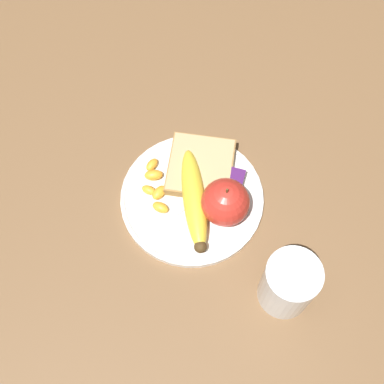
{
  "coord_description": "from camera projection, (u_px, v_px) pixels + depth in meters",
  "views": [
    {
      "loc": [
        0.37,
        0.1,
        0.85
      ],
      "look_at": [
        0.0,
        0.0,
        0.03
      ],
      "focal_mm": 50.0,
      "sensor_mm": 36.0,
      "label": 1
    }
  ],
  "objects": [
    {
      "name": "orange_segment_4",
      "position": [
        159.0,
        193.0,
        0.91
      ],
      "size": [
        0.03,
        0.03,
        0.02
      ],
      "color": "#F9A32D",
      "rests_on": "plate"
    },
    {
      "name": "jam_packet",
      "position": [
        232.0,
        182.0,
        0.92
      ],
      "size": [
        0.05,
        0.04,
        0.02
      ],
      "color": "white",
      "rests_on": "plate"
    },
    {
      "name": "banana",
      "position": [
        194.0,
        200.0,
        0.89
      ],
      "size": [
        0.19,
        0.11,
        0.04
      ],
      "color": "yellow",
      "rests_on": "plate"
    },
    {
      "name": "orange_segment_1",
      "position": [
        182.0,
        176.0,
        0.92
      ],
      "size": [
        0.04,
        0.04,
        0.02
      ],
      "color": "#F9A32D",
      "rests_on": "plate"
    },
    {
      "name": "orange_segment_2",
      "position": [
        154.0,
        175.0,
        0.92
      ],
      "size": [
        0.03,
        0.04,
        0.02
      ],
      "color": "#F9A32D",
      "rests_on": "plate"
    },
    {
      "name": "orange_segment_5",
      "position": [
        152.0,
        165.0,
        0.94
      ],
      "size": [
        0.03,
        0.02,
        0.01
      ],
      "color": "#F9A32D",
      "rests_on": "plate"
    },
    {
      "name": "orange_segment_6",
      "position": [
        174.0,
        180.0,
        0.92
      ],
      "size": [
        0.03,
        0.03,
        0.02
      ],
      "color": "#F9A32D",
      "rests_on": "plate"
    },
    {
      "name": "plate",
      "position": [
        192.0,
        198.0,
        0.92
      ],
      "size": [
        0.25,
        0.25,
        0.01
      ],
      "color": "white",
      "rests_on": "ground_plane"
    },
    {
      "name": "bread_slice",
      "position": [
        201.0,
        167.0,
        0.93
      ],
      "size": [
        0.13,
        0.13,
        0.02
      ],
      "color": "olive",
      "rests_on": "plate"
    },
    {
      "name": "ground_plane",
      "position": [
        192.0,
        200.0,
        0.93
      ],
      "size": [
        3.0,
        3.0,
        0.0
      ],
      "primitive_type": "plane",
      "color": "brown"
    },
    {
      "name": "fork",
      "position": [
        193.0,
        199.0,
        0.91
      ],
      "size": [
        0.17,
        0.11,
        0.0
      ],
      "rotation": [
        0.0,
        0.0,
        8.87
      ],
      "color": "silver",
      "rests_on": "plate"
    },
    {
      "name": "orange_segment_0",
      "position": [
        149.0,
        190.0,
        0.91
      ],
      "size": [
        0.02,
        0.03,
        0.01
      ],
      "color": "#F9A32D",
      "rests_on": "plate"
    },
    {
      "name": "orange_segment_3",
      "position": [
        160.0,
        207.0,
        0.9
      ],
      "size": [
        0.02,
        0.03,
        0.02
      ],
      "color": "#F9A32D",
      "rests_on": "plate"
    },
    {
      "name": "apple",
      "position": [
        225.0,
        202.0,
        0.87
      ],
      "size": [
        0.08,
        0.08,
        0.09
      ],
      "color": "red",
      "rests_on": "plate"
    },
    {
      "name": "juice_glass",
      "position": [
        288.0,
        284.0,
        0.81
      ],
      "size": [
        0.08,
        0.08,
        0.11
      ],
      "color": "silver",
      "rests_on": "ground_plane"
    }
  ]
}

